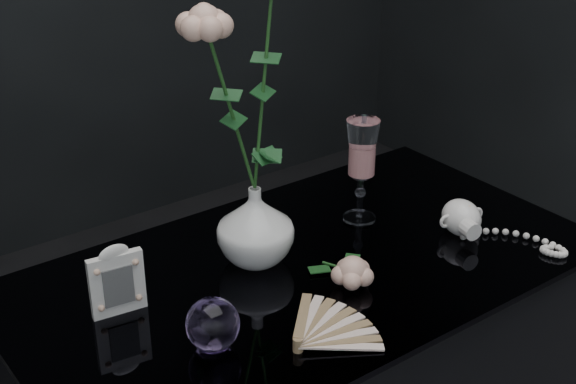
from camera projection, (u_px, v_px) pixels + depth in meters
vase at (255, 225)px, 1.42m from camera, size 0.18×0.18×0.14m
wine_glass at (361, 171)px, 1.54m from camera, size 0.07×0.07×0.21m
picture_frame at (116, 279)px, 1.28m from camera, size 0.10×0.08×0.13m
paperweight at (213, 324)px, 1.20m from camera, size 0.09×0.09×0.08m
paper_fan at (298, 343)px, 1.21m from camera, size 0.29×0.25×0.03m
loose_rose at (353, 272)px, 1.36m from camera, size 0.15×0.18×0.05m
pearl_jar at (462, 216)px, 1.53m from camera, size 0.29×0.29×0.07m
roses at (249, 72)px, 1.28m from camera, size 0.22×0.11×0.46m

